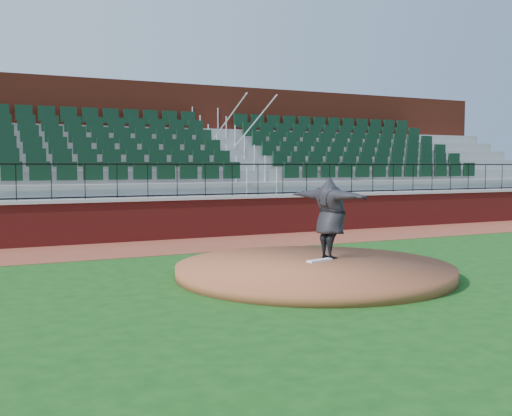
# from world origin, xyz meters

# --- Properties ---
(ground) EXTENTS (90.00, 90.00, 0.00)m
(ground) POSITION_xyz_m (0.00, 0.00, 0.00)
(ground) COLOR #144513
(ground) RESTS_ON ground
(warning_track) EXTENTS (34.00, 3.20, 0.01)m
(warning_track) POSITION_xyz_m (0.00, 5.40, 0.01)
(warning_track) COLOR brown
(warning_track) RESTS_ON ground
(field_wall) EXTENTS (34.00, 0.35, 1.20)m
(field_wall) POSITION_xyz_m (0.00, 7.00, 0.60)
(field_wall) COLOR maroon
(field_wall) RESTS_ON ground
(wall_cap) EXTENTS (34.00, 0.45, 0.10)m
(wall_cap) POSITION_xyz_m (0.00, 7.00, 1.25)
(wall_cap) COLOR #B7B7B7
(wall_cap) RESTS_ON field_wall
(wall_railing) EXTENTS (34.00, 0.05, 1.00)m
(wall_railing) POSITION_xyz_m (0.00, 7.00, 1.80)
(wall_railing) COLOR black
(wall_railing) RESTS_ON wall_cap
(seating_stands) EXTENTS (34.00, 5.10, 4.60)m
(seating_stands) POSITION_xyz_m (0.00, 9.72, 2.30)
(seating_stands) COLOR gray
(seating_stands) RESTS_ON ground
(concourse_wall) EXTENTS (34.00, 0.50, 5.50)m
(concourse_wall) POSITION_xyz_m (0.00, 12.52, 2.75)
(concourse_wall) COLOR maroon
(concourse_wall) RESTS_ON ground
(pitchers_mound) EXTENTS (5.63, 5.63, 0.25)m
(pitchers_mound) POSITION_xyz_m (0.44, -0.29, 0.12)
(pitchers_mound) COLOR brown
(pitchers_mound) RESTS_ON ground
(pitching_rubber) EXTENTS (0.64, 0.30, 0.04)m
(pitching_rubber) POSITION_xyz_m (0.74, -0.03, 0.27)
(pitching_rubber) COLOR white
(pitching_rubber) RESTS_ON pitchers_mound
(pitcher) EXTENTS (1.07, 2.23, 1.75)m
(pitcher) POSITION_xyz_m (1.16, 0.22, 1.13)
(pitcher) COLOR black
(pitcher) RESTS_ON pitchers_mound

